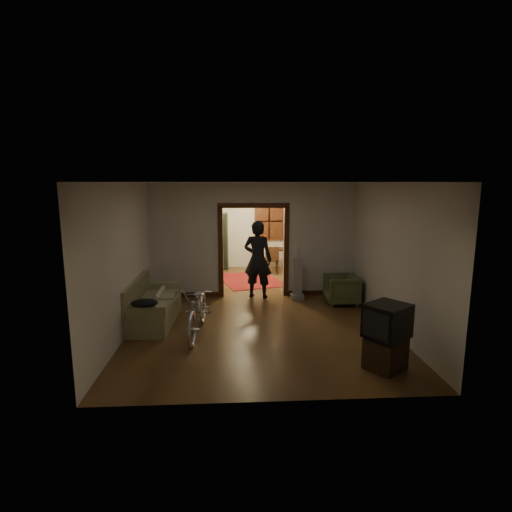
{
  "coord_description": "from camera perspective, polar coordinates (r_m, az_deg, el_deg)",
  "views": [
    {
      "loc": [
        -0.51,
        -8.97,
        2.78
      ],
      "look_at": [
        0.0,
        -0.3,
        1.2
      ],
      "focal_mm": 28.0,
      "sensor_mm": 36.0,
      "label": 1
    }
  ],
  "objects": [
    {
      "name": "oriental_rug",
      "position": [
        11.65,
        -0.9,
        -3.45
      ],
      "size": [
        2.07,
        2.41,
        0.02
      ],
      "primitive_type": "cube",
      "rotation": [
        0.0,
        0.0,
        0.27
      ],
      "color": "maroon",
      "rests_on": "floor"
    },
    {
      "name": "globe",
      "position": [
        13.01,
        -6.15,
        6.55
      ],
      "size": [
        0.27,
        0.27,
        0.27
      ],
      "primitive_type": "sphere",
      "color": "#1E5972",
      "rests_on": "locker"
    },
    {
      "name": "partition_wall",
      "position": [
        9.83,
        -0.36,
        2.24
      ],
      "size": [
        5.0,
        0.14,
        2.8
      ],
      "primitive_type": "cube",
      "color": "beige",
      "rests_on": "floor"
    },
    {
      "name": "wall_left",
      "position": [
        9.29,
        -15.69,
        1.38
      ],
      "size": [
        0.02,
        8.5,
        2.8
      ],
      "primitive_type": "cube",
      "color": "beige",
      "rests_on": "floor"
    },
    {
      "name": "vacuum",
      "position": [
        9.74,
        5.95,
        -3.23
      ],
      "size": [
        0.35,
        0.3,
        1.02
      ],
      "primitive_type": "cube",
      "rotation": [
        0.0,
        0.0,
        0.19
      ],
      "color": "gray",
      "rests_on": "floor"
    },
    {
      "name": "ceiling",
      "position": [
        8.99,
        -0.11,
        10.43
      ],
      "size": [
        5.0,
        8.5,
        0.01
      ],
      "primitive_type": "cube",
      "color": "white",
      "rests_on": "floor"
    },
    {
      "name": "locker",
      "position": [
        13.11,
        -6.06,
        2.1
      ],
      "size": [
        0.95,
        0.56,
        1.84
      ],
      "primitive_type": "cube",
      "rotation": [
        0.0,
        0.0,
        0.06
      ],
      "color": "#273821",
      "rests_on": "floor"
    },
    {
      "name": "person",
      "position": [
        9.75,
        0.25,
        -0.49
      ],
      "size": [
        0.81,
        0.65,
        1.91
      ],
      "primitive_type": "imported",
      "rotation": [
        0.0,
        0.0,
        2.82
      ],
      "color": "black",
      "rests_on": "floor"
    },
    {
      "name": "rolled_paper",
      "position": [
        8.61,
        -13.6,
        -5.14
      ],
      "size": [
        0.1,
        0.83,
        0.1
      ],
      "primitive_type": "cylinder",
      "rotation": [
        1.57,
        0.0,
        0.0
      ],
      "color": "beige",
      "rests_on": "sofa"
    },
    {
      "name": "desk_chair",
      "position": [
        12.41,
        2.29,
        -0.58
      ],
      "size": [
        0.4,
        0.4,
        0.88
      ],
      "primitive_type": "cube",
      "rotation": [
        0.0,
        0.0,
        0.04
      ],
      "color": "#311E10",
      "rests_on": "floor"
    },
    {
      "name": "sofa",
      "position": [
        8.37,
        -14.61,
        -6.26
      ],
      "size": [
        0.92,
        1.94,
        0.88
      ],
      "primitive_type": "cube",
      "rotation": [
        0.0,
        0.0,
        -0.03
      ],
      "color": "olive",
      "rests_on": "floor"
    },
    {
      "name": "wall_right",
      "position": [
        9.57,
        15.02,
        1.66
      ],
      "size": [
        0.02,
        8.5,
        2.8
      ],
      "primitive_type": "cube",
      "color": "beige",
      "rests_on": "floor"
    },
    {
      "name": "desk",
      "position": [
        12.87,
        3.47,
        -0.54
      ],
      "size": [
        1.0,
        0.59,
        0.72
      ],
      "primitive_type": "cube",
      "rotation": [
        0.0,
        0.0,
        0.05
      ],
      "color": "#311E10",
      "rests_on": "floor"
    },
    {
      "name": "chandelier",
      "position": [
        11.49,
        -0.83,
        8.16
      ],
      "size": [
        0.24,
        0.24,
        0.24
      ],
      "primitive_type": "sphere",
      "color": "#FFE0A5",
      "rests_on": "ceiling"
    },
    {
      "name": "tv_stand",
      "position": [
        6.53,
        17.99,
        -13.13
      ],
      "size": [
        0.71,
        0.7,
        0.48
      ],
      "primitive_type": "cube",
      "rotation": [
        0.0,
        0.0,
        0.64
      ],
      "color": "black",
      "rests_on": "floor"
    },
    {
      "name": "armchair",
      "position": [
        9.57,
        12.08,
        -4.68
      ],
      "size": [
        0.77,
        0.75,
        0.69
      ],
      "primitive_type": "imported",
      "rotation": [
        0.0,
        0.0,
        -1.59
      ],
      "color": "#4C5831",
      "rests_on": "floor"
    },
    {
      "name": "bicycle",
      "position": [
        7.56,
        -8.25,
        -7.47
      ],
      "size": [
        0.78,
        1.9,
        0.98
      ],
      "primitive_type": "imported",
      "rotation": [
        0.0,
        0.0,
        -0.07
      ],
      "color": "silver",
      "rests_on": "floor"
    },
    {
      "name": "floor",
      "position": [
        9.41,
        -0.11,
        -6.88
      ],
      "size": [
        5.0,
        8.5,
        0.01
      ],
      "primitive_type": "cube",
      "color": "#3C2713",
      "rests_on": "ground"
    },
    {
      "name": "door_casing",
      "position": [
        9.88,
        -0.36,
        0.52
      ],
      "size": [
        1.74,
        0.2,
        2.32
      ],
      "primitive_type": "cube",
      "color": "#3C1C0D",
      "rests_on": "floor"
    },
    {
      "name": "jacket",
      "position": [
        7.44,
        -15.66,
        -6.48
      ],
      "size": [
        0.48,
        0.36,
        0.14
      ],
      "primitive_type": "ellipsoid",
      "color": "black",
      "rests_on": "sofa"
    },
    {
      "name": "wall_back",
      "position": [
        13.31,
        -1.16,
        4.36
      ],
      "size": [
        5.0,
        0.02,
        2.8
      ],
      "primitive_type": "cube",
      "color": "beige",
      "rests_on": "floor"
    },
    {
      "name": "far_window",
      "position": [
        13.3,
        1.87,
        5.0
      ],
      "size": [
        0.98,
        0.06,
        1.28
      ],
      "primitive_type": "cube",
      "color": "black",
      "rests_on": "wall_back"
    },
    {
      "name": "light_switch",
      "position": [
        9.89,
        5.75,
        1.36
      ],
      "size": [
        0.08,
        0.01,
        0.12
      ],
      "primitive_type": "cube",
      "color": "silver",
      "rests_on": "partition_wall"
    },
    {
      "name": "crt_tv",
      "position": [
        6.34,
        18.25,
        -8.78
      ],
      "size": [
        0.79,
        0.78,
        0.51
      ],
      "primitive_type": "cube",
      "rotation": [
        0.0,
        0.0,
        0.64
      ],
      "color": "black",
      "rests_on": "tv_stand"
    }
  ]
}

